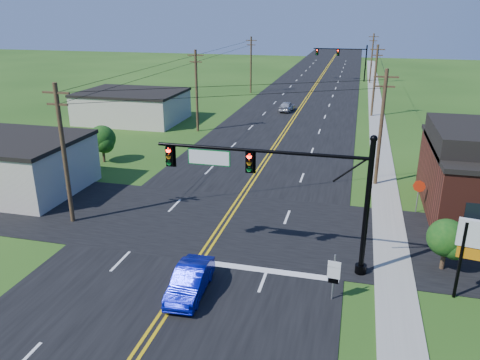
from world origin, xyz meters
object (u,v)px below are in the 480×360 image
(signal_mast_far, at_px, (343,57))
(route_sign, at_px, (334,274))
(blue_car, at_px, (190,281))
(signal_mast_main, at_px, (279,181))
(stop_sign, at_px, (419,190))

(signal_mast_far, distance_m, route_sign, 74.91)
(blue_car, bearing_deg, signal_mast_main, 45.15)
(blue_car, bearing_deg, signal_mast_far, 84.36)
(signal_mast_main, xyz_separation_m, blue_car, (-3.55, -3.95, -4.07))
(blue_car, xyz_separation_m, route_sign, (6.71, 1.16, 0.72))
(signal_mast_far, bearing_deg, route_sign, -87.66)
(signal_mast_far, bearing_deg, blue_car, -92.75)
(signal_mast_main, distance_m, stop_sign, 12.44)
(signal_mast_far, bearing_deg, stop_sign, -82.81)
(blue_car, distance_m, stop_sign, 17.40)
(signal_mast_far, distance_m, blue_car, 76.13)
(signal_mast_main, xyz_separation_m, stop_sign, (8.05, 8.98, -3.07))
(signal_mast_main, distance_m, route_sign, 5.38)
(signal_mast_main, distance_m, blue_car, 6.69)
(signal_mast_far, height_order, blue_car, signal_mast_far)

